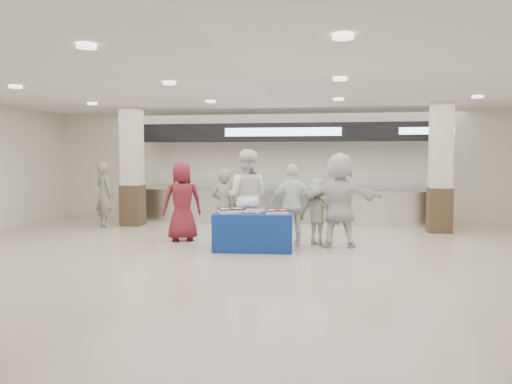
% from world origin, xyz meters
% --- Properties ---
extents(ground, '(14.00, 14.00, 0.00)m').
position_xyz_m(ground, '(0.00, 0.00, 0.00)').
color(ground, beige).
rests_on(ground, ground).
extents(serving_line, '(8.70, 0.85, 2.80)m').
position_xyz_m(serving_line, '(0.00, 5.40, 1.16)').
color(serving_line, silver).
rests_on(serving_line, ground).
extents(column_left, '(0.55, 0.55, 3.20)m').
position_xyz_m(column_left, '(-4.00, 4.20, 1.53)').
color(column_left, '#3B291B').
rests_on(column_left, ground).
extents(column_right, '(0.55, 0.55, 3.20)m').
position_xyz_m(column_right, '(4.00, 4.20, 1.53)').
color(column_right, '#3B291B').
rests_on(column_right, ground).
extents(display_table, '(1.60, 0.89, 0.75)m').
position_xyz_m(display_table, '(-0.17, 1.10, 0.38)').
color(display_table, navy).
rests_on(display_table, ground).
extents(sheet_cake_left, '(0.63, 0.58, 0.10)m').
position_xyz_m(sheet_cake_left, '(-0.61, 1.09, 0.80)').
color(sheet_cake_left, white).
rests_on(sheet_cake_left, display_table).
extents(sheet_cake_right, '(0.49, 0.42, 0.09)m').
position_xyz_m(sheet_cake_right, '(0.31, 1.10, 0.80)').
color(sheet_cake_right, white).
rests_on(sheet_cake_right, display_table).
extents(cupcake_tray, '(0.45, 0.37, 0.07)m').
position_xyz_m(cupcake_tray, '(-0.21, 1.12, 0.78)').
color(cupcake_tray, '#B6B6BB').
rests_on(cupcake_tray, display_table).
extents(civilian_maroon, '(1.01, 0.85, 1.75)m').
position_xyz_m(civilian_maroon, '(-1.90, 1.98, 0.88)').
color(civilian_maroon, maroon).
rests_on(civilian_maroon, ground).
extents(soldier_a, '(0.66, 0.51, 1.61)m').
position_xyz_m(soldier_a, '(-0.89, 1.74, 0.81)').
color(soldier_a, slate).
rests_on(soldier_a, ground).
extents(chef_tall, '(1.00, 0.79, 2.02)m').
position_xyz_m(chef_tall, '(-0.43, 1.80, 1.01)').
color(chef_tall, white).
rests_on(chef_tall, ground).
extents(chef_short, '(1.06, 0.59, 1.71)m').
position_xyz_m(chef_short, '(0.57, 1.76, 0.86)').
color(chef_short, white).
rests_on(chef_short, ground).
extents(soldier_b, '(1.04, 0.83, 1.40)m').
position_xyz_m(soldier_b, '(1.09, 1.95, 0.70)').
color(soldier_b, slate).
rests_on(soldier_b, ground).
extents(civilian_white, '(1.86, 0.79, 1.95)m').
position_xyz_m(civilian_white, '(1.53, 1.74, 0.98)').
color(civilian_white, white).
rests_on(civilian_white, ground).
extents(soldier_bg, '(0.75, 0.71, 1.73)m').
position_xyz_m(soldier_bg, '(-4.57, 3.70, 0.86)').
color(soldier_bg, slate).
rests_on(soldier_bg, ground).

